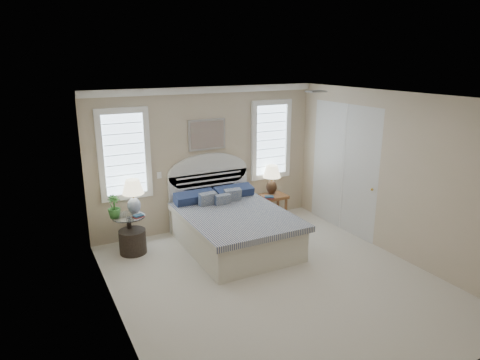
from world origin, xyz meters
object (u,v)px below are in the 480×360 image
lamp_left (133,193)px  nightstand_right (274,202)px  side_table_left (129,229)px  bed (232,224)px  lamp_right (272,176)px  floor_pot (133,242)px

lamp_left → nightstand_right: bearing=0.0°
side_table_left → bed: bearing=-19.7°
lamp_right → side_table_left: bearing=-175.6°
floor_pot → lamp_left: size_ratio=0.75×
floor_pot → lamp_left: bearing=62.0°
bed → floor_pot: bed is taller
floor_pot → lamp_right: 3.05m
bed → lamp_right: bearing=31.8°
bed → floor_pot: bearing=163.8°
nightstand_right → side_table_left: bearing=-178.1°
nightstand_right → lamp_left: (-2.82, -0.00, 0.61)m
side_table_left → lamp_right: 3.02m
lamp_left → lamp_right: 2.85m
bed → lamp_left: bearing=155.6°
floor_pot → bed: bearing=-16.2°
side_table_left → floor_pot: (0.02, -0.12, -0.18)m
bed → floor_pot: size_ratio=5.04×
bed → lamp_right: 1.63m
nightstand_right → lamp_left: bearing=-180.0°
floor_pot → lamp_left: lamp_left is taller
side_table_left → lamp_right: bearing=4.4°
bed → lamp_right: size_ratio=3.84×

